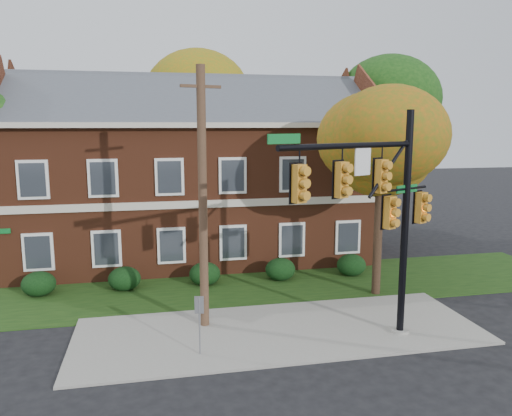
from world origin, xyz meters
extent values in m
plane|color=black|center=(0.00, 0.00, 0.00)|extent=(120.00, 120.00, 0.00)
cube|color=gray|center=(0.00, 1.00, 0.04)|extent=(14.00, 5.00, 0.08)
cube|color=#193811|center=(0.00, 6.00, 0.02)|extent=(30.00, 6.00, 0.04)
cube|color=brown|center=(-2.00, 12.00, 3.50)|extent=(18.00, 8.00, 7.00)
cube|color=beige|center=(-2.00, 12.00, 7.12)|extent=(18.80, 8.80, 0.24)
cube|color=beige|center=(-2.00, 7.97, 3.50)|extent=(18.00, 0.12, 0.35)
ellipsoid|color=black|center=(-9.00, 6.70, 0.53)|extent=(1.40, 1.26, 1.05)
ellipsoid|color=black|center=(-5.50, 6.70, 0.53)|extent=(1.40, 1.26, 1.05)
ellipsoid|color=black|center=(-2.00, 6.70, 0.53)|extent=(1.40, 1.26, 1.05)
ellipsoid|color=black|center=(1.50, 6.70, 0.53)|extent=(1.40, 1.26, 1.05)
ellipsoid|color=black|center=(5.00, 6.70, 0.53)|extent=(1.40, 1.26, 1.05)
cylinder|color=black|center=(5.00, 4.00, 2.88)|extent=(0.36, 0.36, 5.76)
ellipsoid|color=#BD5410|center=(5.00, 4.00, 6.48)|extent=(4.25, 4.25, 3.60)
ellipsoid|color=#BD5410|center=(5.62, 3.62, 7.08)|extent=(3.50, 3.50, 3.00)
cylinder|color=black|center=(9.00, 13.00, 3.52)|extent=(0.36, 0.36, 7.04)
ellipsoid|color=#113B10|center=(9.00, 13.00, 7.92)|extent=(5.95, 5.95, 5.04)
ellipsoid|color=#113B10|center=(9.88, 12.47, 8.52)|extent=(4.90, 4.90, 4.20)
cylinder|color=black|center=(-1.00, 20.00, 3.84)|extent=(0.36, 0.36, 7.68)
ellipsoid|color=#B3690F|center=(-1.00, 20.00, 8.64)|extent=(6.46, 6.46, 5.47)
ellipsoid|color=#B3690F|center=(-0.05, 19.43, 9.24)|extent=(5.32, 5.32, 4.56)
cylinder|color=gray|center=(4.00, -0.03, 0.09)|extent=(0.61, 0.61, 0.17)
cylinder|color=black|center=(4.00, -0.03, 3.81)|extent=(0.32, 0.32, 7.61)
cylinder|color=black|center=(1.52, -1.15, 6.52)|extent=(5.03, 2.40, 0.17)
cylinder|color=black|center=(4.00, -0.03, 5.06)|extent=(1.82, 0.88, 0.09)
cube|color=#C67F1F|center=(-0.26, -1.95, 5.55)|extent=(0.57, 0.49, 1.26)
cube|color=#C67F1F|center=(1.22, -1.28, 5.55)|extent=(0.57, 0.49, 1.26)
cube|color=#C67F1F|center=(2.81, -0.57, 5.55)|extent=(0.57, 0.49, 1.26)
cube|color=silver|center=(2.02, -0.93, 6.04)|extent=(0.61, 0.31, 0.82)
cube|color=#0D6727|center=(-0.76, -2.18, 6.76)|extent=(1.01, 0.49, 0.26)
cube|color=#C67F1F|center=(3.26, -0.37, 4.35)|extent=(0.57, 0.49, 1.26)
cube|color=#C67F1F|center=(4.74, 0.31, 4.35)|extent=(0.57, 0.49, 1.26)
cube|color=#0D6727|center=(4.00, -0.03, 5.06)|extent=(0.96, 0.46, 0.25)
cylinder|color=#4A3422|center=(-2.50, 2.00, 4.54)|extent=(0.37, 0.37, 9.09)
cube|color=#4A3422|center=(-2.50, 2.00, 8.38)|extent=(1.40, 0.45, 0.10)
cylinder|color=slate|center=(-2.89, -0.28, 0.97)|extent=(0.06, 0.06, 1.95)
cube|color=slate|center=(-2.89, -0.28, 1.68)|extent=(0.28, 0.08, 0.55)
camera|label=1|loc=(-4.17, -14.90, 7.12)|focal=35.00mm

